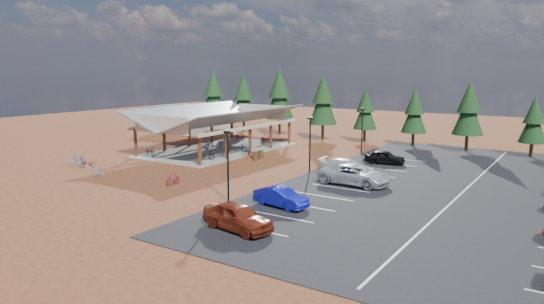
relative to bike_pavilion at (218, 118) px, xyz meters
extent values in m
plane|color=#5D2D18|center=(10.00, -7.00, -3.82)|extent=(140.00, 140.00, 0.00)
cube|color=black|center=(28.50, -4.00, -3.80)|extent=(27.00, 44.00, 0.04)
cube|color=gray|center=(0.00, 0.00, -3.77)|extent=(10.60, 18.60, 0.10)
cube|color=#563118|center=(-4.60, -8.40, -2.22)|extent=(0.25, 0.25, 3.00)
cube|color=#563118|center=(-4.60, -4.20, -2.22)|extent=(0.25, 0.25, 3.00)
cube|color=#563118|center=(-4.60, 0.00, -2.22)|extent=(0.25, 0.25, 3.00)
cube|color=#563118|center=(-4.60, 4.20, -2.22)|extent=(0.25, 0.25, 3.00)
cube|color=#563118|center=(-4.60, 8.40, -2.22)|extent=(0.25, 0.25, 3.00)
cube|color=#563118|center=(4.60, -8.40, -2.22)|extent=(0.25, 0.25, 3.00)
cube|color=#563118|center=(4.60, -4.20, -2.22)|extent=(0.25, 0.25, 3.00)
cube|color=#563118|center=(4.60, 0.00, -2.22)|extent=(0.25, 0.25, 3.00)
cube|color=#563118|center=(4.60, 4.20, -2.22)|extent=(0.25, 0.25, 3.00)
cube|color=#563118|center=(4.60, 8.40, -2.22)|extent=(0.25, 0.25, 3.00)
cube|color=beige|center=(-5.00, 0.00, -0.72)|extent=(0.22, 18.00, 0.35)
cube|color=beige|center=(5.00, 0.00, -0.72)|extent=(0.22, 18.00, 0.35)
cube|color=slate|center=(-2.90, 0.00, 0.18)|extent=(5.85, 19.40, 2.13)
cube|color=slate|center=(2.90, 0.00, 0.18)|extent=(5.85, 19.40, 2.13)
cube|color=beige|center=(0.00, -9.00, 0.08)|extent=(7.50, 0.15, 1.80)
cube|color=beige|center=(0.00, 9.00, 0.08)|extent=(7.50, 0.15, 1.80)
cube|color=#ADA593|center=(-14.00, 11.00, -2.22)|extent=(10.00, 6.00, 3.20)
cube|color=slate|center=(-14.00, 11.00, -0.27)|extent=(11.00, 7.00, 0.70)
cylinder|color=black|center=(15.00, -17.00, -1.32)|extent=(0.14, 0.14, 5.00)
cube|color=black|center=(15.00, -17.00, 1.23)|extent=(0.50, 0.25, 0.18)
cylinder|color=black|center=(15.00, -5.00, -1.32)|extent=(0.14, 0.14, 5.00)
cube|color=black|center=(15.00, -5.00, 1.23)|extent=(0.50, 0.25, 0.18)
cylinder|color=black|center=(15.00, 7.00, -1.32)|extent=(0.14, 0.14, 5.00)
cube|color=black|center=(15.00, 7.00, 1.23)|extent=(0.50, 0.25, 0.18)
cylinder|color=#433018|center=(7.31, -1.86, -3.37)|extent=(0.60, 0.60, 0.90)
cylinder|color=#433018|center=(7.41, -2.97, -3.37)|extent=(0.60, 0.60, 0.90)
cylinder|color=#382314|center=(-13.84, 15.64, -2.69)|extent=(0.36, 0.36, 2.27)
cone|color=black|center=(-13.84, 15.64, 1.17)|extent=(3.99, 3.99, 5.44)
cone|color=black|center=(-13.84, 15.64, 3.43)|extent=(3.08, 3.08, 4.08)
cylinder|color=#382314|center=(-7.54, 15.08, -2.76)|extent=(0.36, 0.36, 2.12)
cone|color=black|center=(-7.54, 15.08, 0.84)|extent=(3.73, 3.73, 5.09)
cone|color=black|center=(-7.54, 15.08, 2.97)|extent=(2.89, 2.89, 3.82)
cylinder|color=#382314|center=(-1.57, 15.77, -2.66)|extent=(0.36, 0.36, 2.33)
cone|color=black|center=(-1.57, 15.77, 1.31)|extent=(4.11, 4.11, 5.60)
cone|color=black|center=(-1.57, 15.77, 3.64)|extent=(3.17, 3.17, 4.20)
cylinder|color=#382314|center=(6.21, 14.41, -2.75)|extent=(0.36, 0.36, 2.14)
cone|color=black|center=(6.21, 14.41, 0.89)|extent=(3.77, 3.77, 5.15)
cone|color=black|center=(6.21, 14.41, 3.04)|extent=(2.92, 2.92, 3.86)
cylinder|color=#382314|center=(11.71, 15.67, -2.97)|extent=(0.36, 0.36, 1.71)
cone|color=black|center=(11.71, 15.67, -0.06)|extent=(3.01, 3.01, 4.10)
cone|color=black|center=(11.71, 15.67, 1.64)|extent=(2.32, 2.32, 3.08)
cylinder|color=#382314|center=(18.18, 15.43, -2.96)|extent=(0.36, 0.36, 1.74)
cone|color=black|center=(18.18, 15.43, 0.00)|extent=(3.06, 3.06, 4.17)
cone|color=black|center=(18.18, 15.43, 1.73)|extent=(2.36, 2.36, 3.13)
cylinder|color=#382314|center=(24.50, 15.17, -2.84)|extent=(0.36, 0.36, 1.98)
cone|color=black|center=(24.50, 15.17, 0.53)|extent=(3.48, 3.48, 4.74)
cone|color=black|center=(24.50, 15.17, 2.50)|extent=(2.69, 2.69, 3.56)
cylinder|color=#382314|center=(31.17, 15.04, -3.02)|extent=(0.36, 0.36, 1.61)
cone|color=black|center=(31.17, 15.04, -0.28)|extent=(2.84, 2.84, 3.87)
cone|color=black|center=(31.17, 15.04, 1.33)|extent=(2.19, 2.19, 2.90)
imported|color=black|center=(-3.55, -7.38, -3.24)|extent=(1.92, 1.01, 0.96)
imported|color=gray|center=(-1.41, -1.14, -3.17)|extent=(1.88, 0.65, 1.11)
imported|color=navy|center=(-1.35, 0.05, -3.24)|extent=(1.95, 1.14, 0.97)
imported|color=maroon|center=(-2.64, 7.57, -3.21)|extent=(1.76, 0.67, 1.03)
imported|color=black|center=(3.19, -5.93, -3.22)|extent=(2.02, 1.23, 1.00)
imported|color=gray|center=(1.50, -0.35, -3.24)|extent=(1.66, 0.97, 0.96)
imported|color=#124395|center=(2.91, 1.19, -3.22)|extent=(2.02, 1.21, 1.00)
imported|color=maroon|center=(1.52, 7.80, -3.20)|extent=(1.79, 0.78, 1.04)
imported|color=black|center=(-4.01, -14.93, -3.43)|extent=(1.02, 1.60, 0.80)
imported|color=#919499|center=(-6.37, -14.77, -3.33)|extent=(1.71, 1.06, 1.00)
imported|color=navy|center=(-6.64, -13.97, -3.32)|extent=(1.95, 0.80, 1.00)
imported|color=maroon|center=(7.93, -15.43, -3.34)|extent=(0.47, 1.63, 0.98)
imported|color=#9A9FA3|center=(0.16, -16.86, -3.29)|extent=(1.79, 0.58, 1.06)
imported|color=#992E11|center=(6.49, -2.27, -3.38)|extent=(1.20, 1.46, 0.89)
imported|color=black|center=(5.48, -1.70, -3.36)|extent=(1.79, 0.69, 0.93)
imported|color=maroon|center=(19.36, -21.61, -2.98)|extent=(4.97, 2.62, 1.61)
imported|color=#0E139A|center=(18.86, -16.04, -3.11)|extent=(4.22, 1.96, 1.34)
imported|color=#ACB0B4|center=(20.44, -7.24, -2.96)|extent=(5.94, 2.78, 1.64)
imported|color=silver|center=(18.43, -4.29, -3.05)|extent=(5.17, 2.36, 1.47)
imported|color=black|center=(19.34, 2.69, -3.11)|extent=(4.19, 2.27, 1.35)
camera|label=1|loc=(36.21, -43.44, 5.62)|focal=32.00mm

